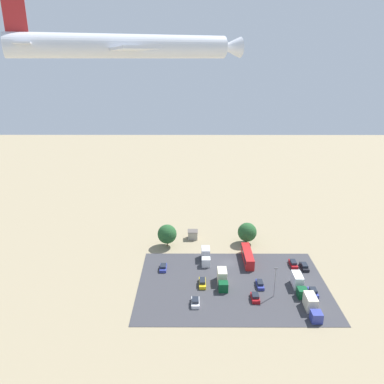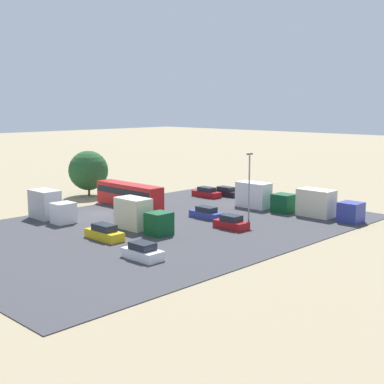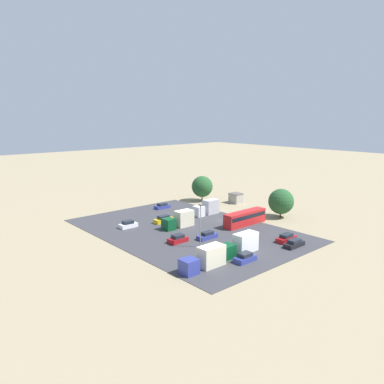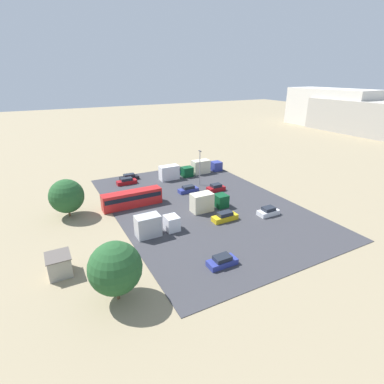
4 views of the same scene
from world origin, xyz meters
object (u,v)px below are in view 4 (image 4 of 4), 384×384
at_px(parked_car_5, 225,217).
at_px(parked_truck_3, 205,167).
at_px(bus, 132,198).
at_px(parked_car_1, 216,188).
at_px(parked_truck_2, 155,225).
at_px(shed_building, 59,265).
at_px(parked_car_4, 268,212).
at_px(parked_car_0, 177,171).
at_px(parked_car_6, 127,181).
at_px(parked_car_3, 188,189).
at_px(parked_truck_1, 207,202).
at_px(parked_car_7, 129,177).
at_px(parked_car_2, 222,261).
at_px(parked_truck_0, 174,172).

bearing_deg(parked_car_5, parked_truck_3, 156.76).
relative_size(bus, parked_car_1, 2.94).
xyz_separation_m(parked_car_1, parked_truck_2, (11.89, -19.35, 0.98)).
bearing_deg(parked_truck_3, parked_truck_2, -44.22).
bearing_deg(shed_building, parked_car_1, 114.74).
bearing_deg(parked_car_4, parked_car_1, -172.53).
distance_m(parked_car_0, parked_car_6, 14.28).
bearing_deg(parked_car_5, parked_car_3, 177.90).
relative_size(parked_car_0, parked_truck_1, 0.54).
distance_m(parked_car_1, parked_car_4, 15.25).
distance_m(shed_building, parked_car_6, 34.51).
bearing_deg(shed_building, parked_truck_2, 104.66).
distance_m(shed_building, parked_car_5, 27.97).
xyz_separation_m(parked_car_4, parked_car_6, (-28.88, -18.50, -0.01)).
bearing_deg(parked_car_7, parked_car_2, -179.11).
bearing_deg(parked_car_1, parked_truck_0, 21.29).
bearing_deg(parked_car_0, shed_building, -45.80).
distance_m(bus, parked_car_6, 13.42).
relative_size(parked_truck_0, parked_truck_1, 1.15).
bearing_deg(parked_truck_3, parked_car_5, -23.24).
xyz_separation_m(parked_car_4, parked_car_7, (-31.72, -17.00, -0.05)).
relative_size(parked_car_0, parked_truck_3, 0.49).
bearing_deg(parked_truck_2, parked_car_5, 84.22).
bearing_deg(parked_truck_3, parked_truck_1, -29.40).
distance_m(parked_car_1, parked_car_6, 21.50).
bearing_deg(parked_car_4, bus, -126.64).
bearing_deg(parked_truck_0, parked_car_0, 143.26).
xyz_separation_m(parked_car_7, parked_truck_2, (28.49, -4.33, 1.04)).
height_order(shed_building, bus, bus).
bearing_deg(parked_car_2, parked_car_5, -35.44).
distance_m(bus, parked_truck_2, 12.55).
height_order(parked_car_3, parked_car_6, parked_car_6).
relative_size(parked_car_1, parked_car_2, 0.95).
bearing_deg(parked_truck_2, parked_truck_1, 108.21).
bearing_deg(parked_car_7, parked_car_5, -163.99).
relative_size(shed_building, parked_car_4, 0.84).
relative_size(parked_car_1, parked_car_6, 0.85).
height_order(parked_car_5, parked_truck_3, parked_truck_3).
bearing_deg(parked_car_3, parked_truck_1, -5.79).
bearing_deg(bus, parked_car_2, 10.98).
height_order(bus, parked_car_1, bus).
distance_m(parked_car_5, parked_truck_3, 28.33).
bearing_deg(parked_car_7, bus, 165.22).
xyz_separation_m(parked_car_0, parked_car_2, (39.61, -12.06, -0.06)).
distance_m(parked_car_3, parked_truck_0, 10.03).
relative_size(parked_car_7, parked_truck_2, 0.64).
height_order(parked_car_2, parked_truck_3, parked_truck_3).
relative_size(bus, parked_car_7, 2.55).
xyz_separation_m(parked_car_5, parked_truck_0, (-25.29, 1.76, 0.92)).
bearing_deg(bus, parked_truck_0, 128.24).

